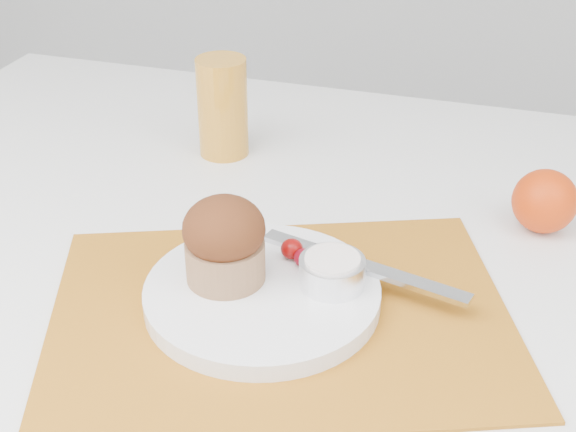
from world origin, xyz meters
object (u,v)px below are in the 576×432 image
(plate, at_px, (262,294))
(muffin, at_px, (224,241))
(juice_glass, at_px, (223,107))
(orange, at_px, (545,201))

(plate, distance_m, muffin, 0.06)
(plate, bearing_deg, juice_glass, 117.30)
(plate, xyz_separation_m, juice_glass, (-0.15, 0.29, 0.05))
(plate, bearing_deg, orange, 41.77)
(plate, xyz_separation_m, orange, (0.24, 0.21, 0.02))
(juice_glass, relative_size, muffin, 1.46)
(plate, bearing_deg, muffin, 174.64)
(juice_glass, bearing_deg, muffin, -68.50)
(orange, distance_m, muffin, 0.35)
(juice_glass, bearing_deg, orange, -10.44)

